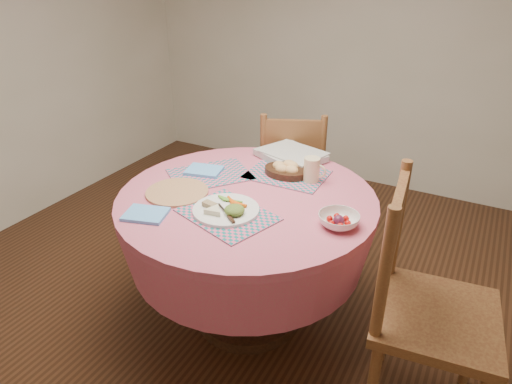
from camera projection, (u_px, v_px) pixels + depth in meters
ground at (248, 316)px, 2.51m from camera, size 4.00×4.00×0.00m
dining_table at (247, 230)px, 2.26m from camera, size 1.24×1.24×0.75m
chair_right at (422, 303)px, 1.79m from camera, size 0.52×0.54×1.05m
chair_back at (292, 175)px, 2.98m from camera, size 0.57×0.56×0.94m
placemat_front at (227, 215)px, 2.00m from camera, size 0.47×0.41×0.01m
placemat_left at (210, 174)px, 2.37m from camera, size 0.48×0.50×0.01m
placemat_back at (287, 174)px, 2.37m from camera, size 0.40×0.31×0.01m
wicker_trivet at (177, 192)px, 2.19m from camera, size 0.30×0.30×0.01m
napkin_near at (146, 214)px, 2.00m from camera, size 0.21×0.19×0.01m
napkin_far at (204, 170)px, 2.39m from camera, size 0.21×0.18×0.01m
dinner_plate at (227, 209)px, 2.01m from camera, size 0.30×0.30×0.05m
bread_bowl at (286, 169)px, 2.35m from camera, size 0.23×0.23×0.08m
latte_mug at (312, 170)px, 2.27m from camera, size 0.12×0.08×0.12m
fruit_bowl at (339, 220)px, 1.91m from camera, size 0.18×0.18×0.05m
newspaper_stack at (291, 155)px, 2.55m from camera, size 0.42×0.39×0.04m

